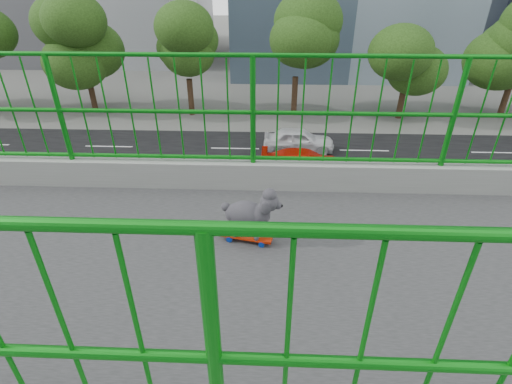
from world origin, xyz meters
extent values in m
cube|color=black|center=(-13.00, 0.00, 0.01)|extent=(18.00, 90.00, 0.02)
cube|color=#2D2D2F|center=(0.00, 0.00, 6.75)|extent=(3.00, 24.00, 0.50)
cube|color=gray|center=(-1.40, 0.00, 7.15)|extent=(0.20, 24.00, 0.30)
cylinder|color=#0D7913|center=(-1.40, 0.00, 8.40)|extent=(0.04, 24.00, 0.04)
cylinder|color=#0D7913|center=(-1.40, 0.00, 7.85)|extent=(0.04, 24.00, 0.04)
cylinder|color=#0D7913|center=(-1.40, 0.00, 7.85)|extent=(0.06, 0.06, 1.10)
cylinder|color=black|center=(-26.40, -12.00, 1.49)|extent=(0.44, 0.44, 2.97)
ellipsoid|color=#1C3A0F|center=(-26.40, -12.00, 5.01)|extent=(4.80, 4.80, 4.08)
cylinder|color=black|center=(-25.80, -4.00, 1.36)|extent=(0.44, 0.44, 2.73)
ellipsoid|color=#1C3A0F|center=(-25.80, -4.00, 4.51)|extent=(4.20, 4.20, 3.57)
cylinder|color=black|center=(-26.20, 4.00, 1.43)|extent=(0.44, 0.44, 2.87)
ellipsoid|color=#1C3A0F|center=(-26.20, 4.00, 4.82)|extent=(4.60, 4.60, 3.91)
cylinder|color=black|center=(-25.60, 12.00, 1.33)|extent=(0.44, 0.44, 2.66)
ellipsoid|color=#1C3A0F|center=(-25.60, 12.00, 4.36)|extent=(4.00, 4.00, 3.40)
cylinder|color=black|center=(-26.30, 20.00, 1.50)|extent=(0.44, 0.44, 3.01)
cube|color=red|center=(-0.40, 1.99, 7.05)|extent=(0.23, 0.47, 0.02)
cube|color=#99999E|center=(-0.43, 1.85, 7.04)|extent=(0.09, 0.05, 0.02)
cylinder|color=#062892|center=(-0.48, 1.86, 7.03)|extent=(0.04, 0.06, 0.05)
sphere|color=yellow|center=(-0.48, 1.86, 7.03)|extent=(0.02, 0.02, 0.02)
cylinder|color=#062892|center=(-0.37, 1.84, 7.03)|extent=(0.04, 0.06, 0.05)
sphere|color=yellow|center=(-0.37, 1.84, 7.03)|extent=(0.02, 0.02, 0.02)
cube|color=#99999E|center=(-0.37, 2.14, 7.04)|extent=(0.09, 0.05, 0.02)
cylinder|color=#062892|center=(-0.42, 2.15, 7.03)|extent=(0.04, 0.06, 0.05)
sphere|color=yellow|center=(-0.42, 2.15, 7.03)|extent=(0.02, 0.02, 0.02)
cylinder|color=#062892|center=(-0.31, 2.12, 7.03)|extent=(0.04, 0.06, 0.05)
sphere|color=yellow|center=(-0.31, 2.12, 7.03)|extent=(0.02, 0.02, 0.02)
ellipsoid|color=#2D2A2F|center=(-0.40, 1.99, 7.28)|extent=(0.29, 0.38, 0.23)
sphere|color=#2D2A2F|center=(-0.36, 2.18, 7.43)|extent=(0.16, 0.16, 0.16)
sphere|color=black|center=(-0.33, 2.28, 7.41)|extent=(0.03, 0.03, 0.03)
sphere|color=#2D2A2F|center=(-0.44, 1.81, 7.32)|extent=(0.08, 0.08, 0.08)
cylinder|color=#2D2A2F|center=(-0.42, 2.10, 7.13)|extent=(0.03, 0.03, 0.14)
cylinder|color=#2D2A2F|center=(-0.33, 2.08, 7.13)|extent=(0.03, 0.03, 0.14)
cylinder|color=#2D2A2F|center=(-0.47, 1.91, 7.13)|extent=(0.03, 0.03, 0.14)
cylinder|color=#2D2A2F|center=(-0.37, 1.89, 7.13)|extent=(0.03, 0.03, 0.14)
imported|color=gray|center=(-12.40, -1.75, 0.78)|extent=(2.60, 5.65, 1.57)
imported|color=red|center=(-15.60, 4.08, 0.68)|extent=(1.90, 4.68, 1.36)
imported|color=silver|center=(-18.80, 3.93, 0.72)|extent=(1.71, 4.25, 1.45)
camera|label=1|loc=(2.22, 2.18, 8.98)|focal=25.79mm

